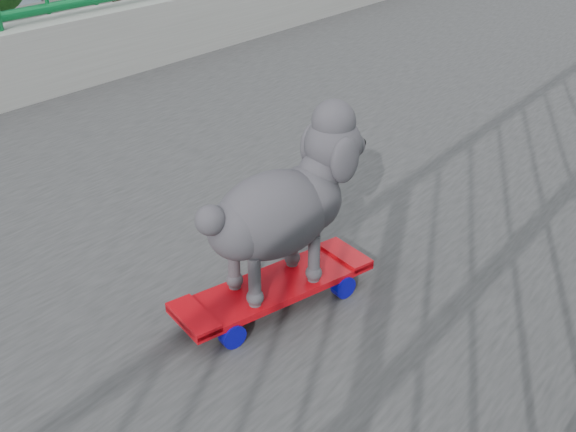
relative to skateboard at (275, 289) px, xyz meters
The scene contains 4 objects.
railing 0.62m from the skateboard, 132.83° to the left, with size 3.00×24.00×1.42m.
skateboard is the anchor object (origin of this frame).
poodle 0.22m from the skateboard, 74.53° to the left, with size 0.25×0.43×0.37m.
car_6 12.09m from the skateboard, 158.54° to the left, with size 2.47×5.37×1.49m, color gray.
Camera 1 is at (1.23, -1.43, 7.94)m, focal length 42.00 mm.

